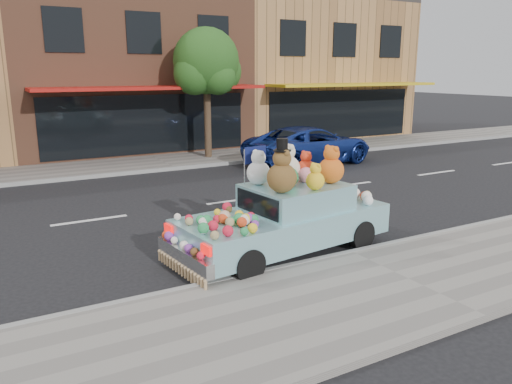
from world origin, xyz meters
TOP-DOWN VIEW (x-y plane):
  - ground at (0.00, 0.00)m, footprint 120.00×120.00m
  - near_sidewalk at (0.00, -6.50)m, footprint 60.00×3.00m
  - far_sidewalk at (0.00, 6.50)m, footprint 60.00×3.00m
  - near_kerb at (0.00, -5.00)m, footprint 60.00×0.12m
  - far_kerb at (0.00, 5.00)m, footprint 60.00×0.12m
  - storefront_mid at (0.00, 11.97)m, footprint 10.00×9.80m
  - storefront_right at (10.00, 11.97)m, footprint 10.00×9.80m
  - street_tree at (2.03, 6.55)m, footprint 3.00×2.70m
  - car_blue at (5.00, 3.62)m, footprint 5.65×3.29m
  - art_car at (-0.98, -4.12)m, footprint 4.66×2.26m

SIDE VIEW (x-z plane):
  - ground at x=0.00m, z-range 0.00..0.00m
  - near_sidewalk at x=0.00m, z-range 0.00..0.12m
  - far_sidewalk at x=0.00m, z-range 0.00..0.12m
  - near_kerb at x=0.00m, z-range 0.00..0.13m
  - far_kerb at x=0.00m, z-range 0.00..0.13m
  - car_blue at x=5.00m, z-range 0.00..1.48m
  - art_car at x=-0.98m, z-range -0.38..1.98m
  - storefront_mid at x=0.00m, z-range -0.01..7.29m
  - storefront_right at x=10.00m, z-range -0.01..7.29m
  - street_tree at x=2.03m, z-range 1.08..6.30m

